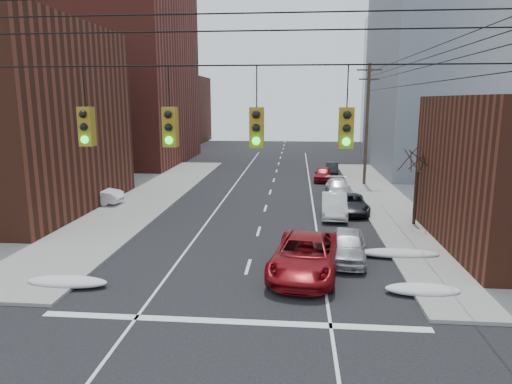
% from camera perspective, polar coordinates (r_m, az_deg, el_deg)
% --- Properties ---
extents(building_brick_tall, '(24.00, 20.00, 30.00)m').
position_cam_1_polar(building_brick_tall, '(62.61, -20.65, 17.34)').
color(building_brick_tall, maroon).
rests_on(building_brick_tall, ground).
extents(building_brick_far, '(22.00, 18.00, 12.00)m').
position_cam_1_polar(building_brick_far, '(87.11, -14.00, 9.91)').
color(building_brick_far, '#522518').
rests_on(building_brick_far, ground).
extents(building_office, '(22.00, 20.00, 25.00)m').
position_cam_1_polar(building_office, '(56.22, 26.69, 15.07)').
color(building_office, gray).
rests_on(building_office, ground).
extents(building_glass, '(20.00, 18.00, 22.00)m').
position_cam_1_polar(building_glass, '(81.44, 21.19, 12.94)').
color(building_glass, gray).
rests_on(building_glass, ground).
extents(utility_pole_far, '(2.20, 0.28, 11.00)m').
position_cam_1_polar(utility_pole_far, '(42.91, 13.69, 8.44)').
color(utility_pole_far, '#473323').
rests_on(utility_pole_far, ground).
extents(traffic_signals, '(17.00, 0.42, 2.02)m').
position_cam_1_polar(traffic_signals, '(11.58, -5.43, 8.39)').
color(traffic_signals, black).
rests_on(traffic_signals, ground).
extents(bare_tree, '(2.09, 2.20, 4.93)m').
position_cam_1_polar(bare_tree, '(29.85, 19.34, 0.24)').
color(bare_tree, black).
rests_on(bare_tree, ground).
extents(snow_nw, '(3.50, 1.08, 0.42)m').
position_cam_1_polar(snow_nw, '(21.26, -22.53, -10.33)').
color(snow_nw, silver).
rests_on(snow_nw, ground).
extents(snow_ne, '(3.00, 1.08, 0.42)m').
position_cam_1_polar(snow_ne, '(20.11, 20.09, -11.39)').
color(snow_ne, silver).
rests_on(snow_ne, ground).
extents(snow_east_far, '(4.00, 1.08, 0.42)m').
position_cam_1_polar(snow_east_far, '(24.21, 17.38, -7.33)').
color(snow_east_far, silver).
rests_on(snow_east_far, ground).
extents(red_pickup, '(3.70, 6.56, 1.73)m').
position_cam_1_polar(red_pickup, '(20.94, 6.19, -7.91)').
color(red_pickup, maroon).
rests_on(red_pickup, ground).
extents(parked_car_a, '(2.28, 4.59, 1.50)m').
position_cam_1_polar(parked_car_a, '(23.01, 11.42, -6.58)').
color(parked_car_a, '#BBBBC0').
rests_on(parked_car_a, ground).
extents(parked_car_b, '(1.85, 4.78, 1.55)m').
position_cam_1_polar(parked_car_b, '(31.29, 9.74, -1.67)').
color(parked_car_b, silver).
rests_on(parked_car_b, ground).
extents(parked_car_c, '(2.24, 4.72, 1.30)m').
position_cam_1_polar(parked_car_c, '(32.62, 11.78, -1.44)').
color(parked_car_c, black).
rests_on(parked_car_c, ground).
extents(parked_car_d, '(2.05, 4.79, 1.37)m').
position_cam_1_polar(parked_car_d, '(38.16, 10.26, 0.53)').
color(parked_car_d, silver).
rests_on(parked_car_d, ground).
extents(parked_car_e, '(2.01, 4.17, 1.37)m').
position_cam_1_polar(parked_car_e, '(45.03, 8.36, 2.24)').
color(parked_car_e, maroon).
rests_on(parked_car_e, ground).
extents(parked_car_f, '(1.55, 3.79, 1.22)m').
position_cam_1_polar(parked_car_f, '(49.47, 9.49, 2.93)').
color(parked_car_f, black).
rests_on(parked_car_f, ground).
extents(lot_car_a, '(4.72, 1.96, 1.52)m').
position_cam_1_polar(lot_car_a, '(36.26, -19.83, -0.18)').
color(lot_car_a, white).
rests_on(lot_car_a, sidewalk_nw).
extents(lot_car_b, '(5.77, 3.63, 1.49)m').
position_cam_1_polar(lot_car_b, '(36.80, -22.64, -0.25)').
color(lot_car_b, '#A3A3A7').
rests_on(lot_car_b, sidewalk_nw).
extents(lot_car_c, '(4.25, 1.75, 1.23)m').
position_cam_1_polar(lot_car_c, '(39.10, -24.40, 0.06)').
color(lot_car_c, black).
rests_on(lot_car_c, sidewalk_nw).
extents(lot_car_d, '(4.98, 3.52, 1.57)m').
position_cam_1_polar(lot_car_d, '(41.87, -26.50, 0.81)').
color(lot_car_d, '#A6A5AA').
rests_on(lot_car_d, sidewalk_nw).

